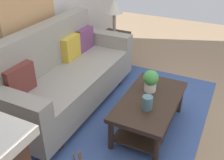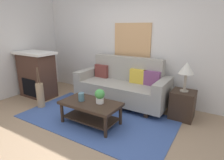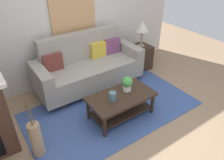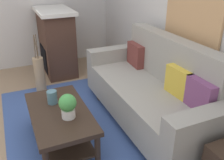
# 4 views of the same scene
# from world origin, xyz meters

# --- Properties ---
(ground_plane) EXTENTS (9.18, 9.18, 0.00)m
(ground_plane) POSITION_xyz_m (0.00, 0.00, 0.00)
(ground_plane) COLOR #9E7F60
(wall_back) EXTENTS (5.18, 0.10, 2.70)m
(wall_back) POSITION_xyz_m (0.00, 1.96, 1.35)
(wall_back) COLOR silver
(wall_back) RESTS_ON ground_plane
(area_rug) EXTENTS (2.99, 1.65, 0.01)m
(area_rug) POSITION_xyz_m (0.00, 0.50, 0.01)
(area_rug) COLOR #3D5693
(area_rug) RESTS_ON ground_plane
(couch) EXTENTS (2.13, 0.84, 1.08)m
(couch) POSITION_xyz_m (0.06, 1.43, 0.43)
(couch) COLOR gray
(couch) RESTS_ON ground_plane
(throw_pillow_maroon) EXTENTS (0.37, 0.14, 0.32)m
(throw_pillow_maroon) POSITION_xyz_m (-0.60, 1.55, 0.68)
(throw_pillow_maroon) COLOR brown
(throw_pillow_maroon) RESTS_ON couch
(throw_pillow_mustard) EXTENTS (0.36, 0.13, 0.32)m
(throw_pillow_mustard) POSITION_xyz_m (0.39, 1.55, 0.68)
(throw_pillow_mustard) COLOR gold
(throw_pillow_mustard) RESTS_ON couch
(throw_pillow_plum) EXTENTS (0.36, 0.13, 0.32)m
(throw_pillow_plum) POSITION_xyz_m (0.72, 1.55, 0.68)
(throw_pillow_plum) COLOR #7A4270
(throw_pillow_plum) RESTS_ON couch
(coffee_table) EXTENTS (1.10, 0.60, 0.43)m
(coffee_table) POSITION_xyz_m (0.03, 0.27, 0.31)
(coffee_table) COLOR #332319
(coffee_table) RESTS_ON ground_plane
(tabletop_vase) EXTENTS (0.11, 0.11, 0.15)m
(tabletop_vase) POSITION_xyz_m (-0.16, 0.25, 0.51)
(tabletop_vase) COLOR slate
(tabletop_vase) RESTS_ON coffee_table
(potted_plant_tabletop) EXTENTS (0.18, 0.18, 0.26)m
(potted_plant_tabletop) POSITION_xyz_m (0.20, 0.34, 0.57)
(potted_plant_tabletop) COLOR white
(potted_plant_tabletop) RESTS_ON coffee_table
(side_table) EXTENTS (0.44, 0.44, 0.56)m
(side_table) POSITION_xyz_m (1.43, 1.40, 0.28)
(side_table) COLOR #332319
(side_table) RESTS_ON ground_plane
(table_lamp) EXTENTS (0.28, 0.28, 0.57)m
(table_lamp) POSITION_xyz_m (1.43, 1.40, 0.99)
(table_lamp) COLOR gray
(table_lamp) RESTS_ON side_table
(floor_vase) EXTENTS (0.16, 0.16, 0.55)m
(floor_vase) POSITION_xyz_m (-1.39, 0.28, 0.28)
(floor_vase) COLOR tan
(floor_vase) RESTS_ON ground_plane
(floor_vase_branch_a) EXTENTS (0.04, 0.02, 0.36)m
(floor_vase_branch_a) POSITION_xyz_m (-1.37, 0.28, 0.73)
(floor_vase_branch_a) COLOR brown
(floor_vase_branch_a) RESTS_ON floor_vase
(floor_vase_branch_b) EXTENTS (0.05, 0.02, 0.36)m
(floor_vase_branch_b) POSITION_xyz_m (-1.40, 0.30, 0.73)
(floor_vase_branch_b) COLOR brown
(floor_vase_branch_b) RESTS_ON floor_vase
(floor_vase_branch_c) EXTENTS (0.01, 0.03, 0.36)m
(floor_vase_branch_c) POSITION_xyz_m (-1.40, 0.26, 0.73)
(floor_vase_branch_c) COLOR brown
(floor_vase_branch_c) RESTS_ON floor_vase
(framed_painting) EXTENTS (0.94, 0.03, 0.87)m
(framed_painting) POSITION_xyz_m (0.06, 1.89, 1.41)
(framed_painting) COLOR tan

